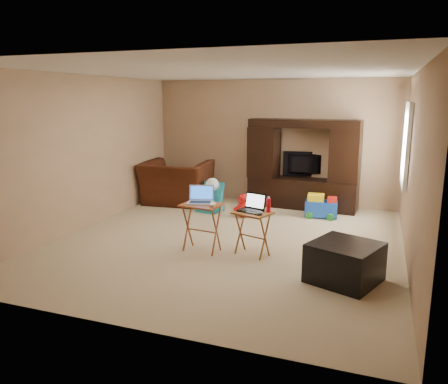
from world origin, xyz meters
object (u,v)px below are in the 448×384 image
at_px(laptop_left, 200,195).
at_px(mouse_right, 260,213).
at_px(entertainment_center, 303,164).
at_px(television, 305,165).
at_px(water_bottle, 269,205).
at_px(mouse_left, 212,204).
at_px(child_rocker, 210,197).
at_px(ottoman, 345,262).
at_px(tray_table_left, 202,228).
at_px(recliner, 177,183).
at_px(tray_table_right, 252,234).
at_px(plush_toy, 244,205).
at_px(push_toy, 321,206).
at_px(laptop_right, 250,203).

relative_size(laptop_left, mouse_right, 2.88).
relative_size(entertainment_center, television, 2.41).
bearing_deg(entertainment_center, water_bottle, -85.58).
bearing_deg(mouse_left, child_rocker, 112.56).
distance_m(television, ottoman, 3.82).
distance_m(child_rocker, tray_table_left, 2.23).
bearing_deg(tray_table_left, recliner, 129.98).
distance_m(tray_table_right, mouse_right, 0.37).
height_order(plush_toy, water_bottle, water_bottle).
xyz_separation_m(push_toy, tray_table_right, (-0.64, -2.29, 0.09)).
xyz_separation_m(push_toy, mouse_right, (-0.51, -2.41, 0.42)).
height_order(mouse_left, water_bottle, water_bottle).
relative_size(plush_toy, mouse_left, 3.19).
distance_m(plush_toy, mouse_left, 2.05).
relative_size(entertainment_center, recliner, 1.60).
xyz_separation_m(entertainment_center, push_toy, (0.46, -0.62, -0.65)).
bearing_deg(mouse_right, laptop_left, 175.64).
height_order(ottoman, mouse_left, mouse_left).
height_order(laptop_left, laptop_right, laptop_left).
bearing_deg(plush_toy, entertainment_center, 51.40).
relative_size(television, laptop_left, 2.46).
distance_m(plush_toy, push_toy, 1.40).
bearing_deg(child_rocker, ottoman, -34.99).
relative_size(plush_toy, water_bottle, 2.36).
height_order(entertainment_center, television, entertainment_center).
bearing_deg(recliner, tray_table_left, 117.42).
distance_m(tray_table_left, mouse_right, 0.90).
xyz_separation_m(ottoman, laptop_right, (-1.31, 0.51, 0.50)).
bearing_deg(plush_toy, child_rocker, 165.58).
bearing_deg(laptop_left, mouse_right, -18.96).
bearing_deg(ottoman, recliner, 141.09).
distance_m(ottoman, laptop_left, 2.14).
distance_m(tray_table_left, tray_table_right, 0.72).
bearing_deg(tray_table_right, entertainment_center, 104.86).
bearing_deg(recliner, water_bottle, 131.92).
relative_size(push_toy, mouse_right, 4.67).
height_order(laptop_right, mouse_right, laptop_right).
relative_size(television, mouse_right, 7.09).
bearing_deg(entertainment_center, laptop_right, -90.33).
height_order(television, water_bottle, television).
bearing_deg(recliner, push_toy, 172.45).
bearing_deg(laptop_left, water_bottle, -6.58).
relative_size(recliner, push_toy, 2.28).
relative_size(push_toy, tray_table_right, 0.95).
bearing_deg(push_toy, ottoman, -81.98).
xyz_separation_m(television, plush_toy, (-0.86, -1.29, -0.61)).
bearing_deg(laptop_left, television, 59.24).
bearing_deg(laptop_right, laptop_left, -157.63).
height_order(recliner, laptop_left, laptop_left).
xyz_separation_m(tray_table_right, mouse_right, (0.13, -0.12, 0.33)).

